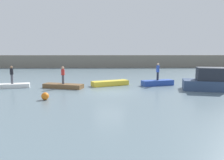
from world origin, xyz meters
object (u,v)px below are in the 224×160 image
at_px(rowboat_yellow, 110,83).
at_px(person_red_shirt, 63,74).
at_px(person_dark_shirt, 12,74).
at_px(rowboat_white, 12,86).
at_px(mooring_buoy, 45,96).
at_px(motorboat, 217,82).
at_px(person_blue_shirt, 158,71).
at_px(rowboat_blue, 157,83).
at_px(rowboat_brown, 63,86).

height_order(rowboat_yellow, person_red_shirt, person_red_shirt).
bearing_deg(rowboat_yellow, person_dark_shirt, 163.04).
distance_m(rowboat_white, mooring_buoy, 7.20).
bearing_deg(motorboat, person_blue_shirt, 147.26).
height_order(rowboat_yellow, mooring_buoy, mooring_buoy).
xyz_separation_m(person_blue_shirt, person_red_shirt, (-9.34, -1.39, -0.15)).
height_order(motorboat, person_red_shirt, person_red_shirt).
relative_size(rowboat_white, rowboat_blue, 0.95).
bearing_deg(rowboat_blue, person_red_shirt, 171.98).
xyz_separation_m(rowboat_blue, person_red_shirt, (-9.34, -1.39, 1.07)).
bearing_deg(rowboat_brown, rowboat_blue, 25.61).
relative_size(rowboat_blue, mooring_buoy, 5.95).
bearing_deg(mooring_buoy, rowboat_brown, 85.74).
height_order(rowboat_brown, person_dark_shirt, person_dark_shirt).
height_order(motorboat, person_dark_shirt, person_dark_shirt).
bearing_deg(rowboat_brown, person_blue_shirt, 25.61).
distance_m(rowboat_white, rowboat_blue, 14.33).
relative_size(rowboat_white, person_blue_shirt, 1.83).
bearing_deg(person_red_shirt, person_dark_shirt, 175.12).
xyz_separation_m(rowboat_white, person_red_shirt, (4.96, -0.42, 1.15)).
bearing_deg(rowboat_brown, rowboat_white, -167.75).
bearing_deg(person_red_shirt, mooring_buoy, -94.26).
relative_size(rowboat_brown, mooring_buoy, 6.89).
bearing_deg(mooring_buoy, rowboat_blue, 33.86).
distance_m(rowboat_yellow, person_dark_shirt, 9.57).
xyz_separation_m(person_red_shirt, person_dark_shirt, (-4.96, 0.42, 0.00)).
xyz_separation_m(person_blue_shirt, person_dark_shirt, (-14.30, -0.97, -0.15)).
bearing_deg(rowboat_blue, rowboat_white, 167.38).
relative_size(rowboat_blue, person_dark_shirt, 1.92).
distance_m(rowboat_white, rowboat_yellow, 9.51).
relative_size(motorboat, person_red_shirt, 3.95).
xyz_separation_m(rowboat_yellow, person_blue_shirt, (4.85, -0.06, 1.25)).
relative_size(rowboat_white, rowboat_brown, 0.82).
bearing_deg(mooring_buoy, person_blue_shirt, 33.86).
height_order(rowboat_blue, person_red_shirt, person_red_shirt).
bearing_deg(person_blue_shirt, mooring_buoy, -146.14).
height_order(motorboat, rowboat_yellow, motorboat).
bearing_deg(mooring_buoy, motorboat, 13.73).
bearing_deg(person_red_shirt, rowboat_yellow, 17.92).
distance_m(motorboat, person_blue_shirt, 5.60).
bearing_deg(mooring_buoy, rowboat_yellow, 53.50).
xyz_separation_m(motorboat, rowboat_brown, (-14.01, 1.61, -0.55)).
bearing_deg(person_dark_shirt, mooring_buoy, -50.49).
bearing_deg(rowboat_white, mooring_buoy, -65.55).
bearing_deg(mooring_buoy, person_red_shirt, 85.74).
relative_size(person_red_shirt, mooring_buoy, 3.00).
xyz_separation_m(motorboat, mooring_buoy, (-14.39, -3.52, -0.48)).
relative_size(motorboat, rowboat_white, 2.09).
distance_m(rowboat_yellow, rowboat_blue, 4.85).
height_order(rowboat_white, person_blue_shirt, person_blue_shirt).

